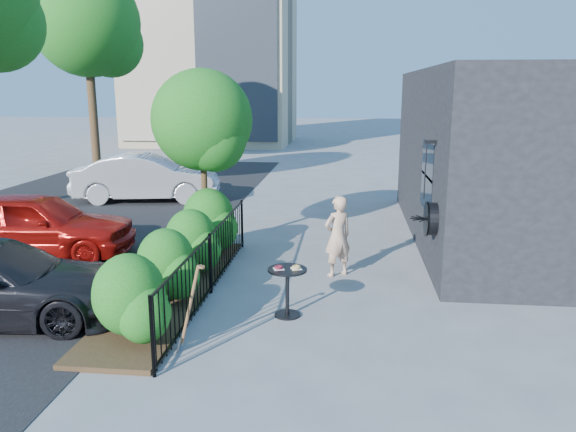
# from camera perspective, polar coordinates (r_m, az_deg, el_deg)

# --- Properties ---
(ground) EXTENTS (120.00, 120.00, 0.00)m
(ground) POSITION_cam_1_polar(r_m,az_deg,el_deg) (9.96, 0.70, -8.15)
(ground) COLOR gray
(ground) RESTS_ON ground
(shop_building) EXTENTS (6.22, 9.00, 4.00)m
(shop_building) POSITION_cam_1_polar(r_m,az_deg,el_deg) (14.59, 24.70, 5.51)
(shop_building) COLOR black
(shop_building) RESTS_ON ground
(fence) EXTENTS (0.05, 6.05, 1.10)m
(fence) POSITION_cam_1_polar(r_m,az_deg,el_deg) (10.02, -7.90, -4.75)
(fence) COLOR black
(fence) RESTS_ON ground
(planting_bed) EXTENTS (1.30, 6.00, 0.08)m
(planting_bed) POSITION_cam_1_polar(r_m,az_deg,el_deg) (10.37, -11.59, -7.32)
(planting_bed) COLOR #382616
(planting_bed) RESTS_ON ground
(shrubs) EXTENTS (1.10, 5.60, 1.24)m
(shrubs) POSITION_cam_1_polar(r_m,az_deg,el_deg) (10.23, -11.06, -3.69)
(shrubs) COLOR #1B6016
(shrubs) RESTS_ON ground
(patio_tree) EXTENTS (2.20, 2.20, 3.94)m
(patio_tree) POSITION_cam_1_polar(r_m,az_deg,el_deg) (12.43, -8.46, 9.00)
(patio_tree) COLOR #3F2B19
(patio_tree) RESTS_ON ground
(street) EXTENTS (9.00, 30.00, 0.01)m
(street) POSITION_cam_1_polar(r_m,az_deg,el_deg) (15.00, -25.78, -2.20)
(street) COLOR black
(street) RESTS_ON ground
(street_tree_far) EXTENTS (4.40, 4.40, 8.28)m
(street_tree_far) POSITION_cam_1_polar(r_m,az_deg,el_deg) (25.71, -19.67, 17.39)
(street_tree_far) COLOR #3F2B19
(street_tree_far) RESTS_ON ground
(cafe_table) EXTENTS (0.63, 0.63, 0.84)m
(cafe_table) POSITION_cam_1_polar(r_m,az_deg,el_deg) (8.96, -0.06, -6.87)
(cafe_table) COLOR black
(cafe_table) RESTS_ON ground
(woman) EXTENTS (0.69, 0.63, 1.58)m
(woman) POSITION_cam_1_polar(r_m,az_deg,el_deg) (10.84, 5.07, -2.05)
(woman) COLOR tan
(woman) RESTS_ON ground
(shovel) EXTENTS (0.43, 0.17, 1.29)m
(shovel) POSITION_cam_1_polar(r_m,az_deg,el_deg) (7.90, -10.12, -9.69)
(shovel) COLOR brown
(shovel) RESTS_ON ground
(car_red) EXTENTS (4.29, 2.02, 1.42)m
(car_red) POSITION_cam_1_polar(r_m,az_deg,el_deg) (13.23, -24.27, -0.79)
(car_red) COLOR #A7120D
(car_red) RESTS_ON ground
(car_silver) EXTENTS (4.79, 2.32, 1.51)m
(car_silver) POSITION_cam_1_polar(r_m,az_deg,el_deg) (18.67, -14.14, 3.80)
(car_silver) COLOR #B5B5BA
(car_silver) RESTS_ON ground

